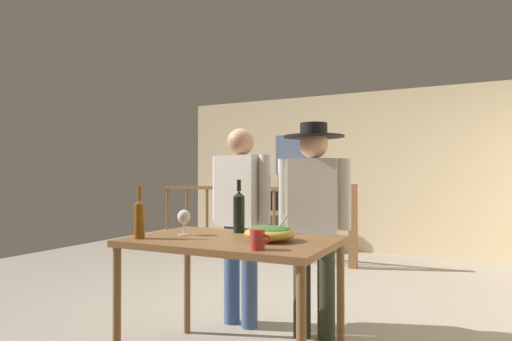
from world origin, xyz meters
TOP-DOWN VIEW (x-y plane):
  - ground_plane at (0.00, 0.00)m, footprint 8.77×8.77m
  - back_wall at (0.00, 3.37)m, footprint 5.80×0.10m
  - framed_picture at (-0.96, 3.31)m, footprint 0.66×0.03m
  - stair_railing at (-0.74, 2.08)m, footprint 3.07×0.10m
  - tv_console at (-1.01, 3.02)m, footprint 0.90×0.40m
  - flat_screen_tv at (-1.01, 2.99)m, footprint 0.57×0.12m
  - serving_table at (0.32, -1.12)m, footprint 1.27×0.82m
  - salad_bowl at (0.57, -1.11)m, footprint 0.31×0.31m
  - wine_glass at (-0.04, -1.13)m, footprint 0.09×0.09m
  - wine_bottle_dark at (0.23, -0.86)m, footprint 0.08×0.08m
  - wine_bottle_amber at (-0.20, -1.38)m, footprint 0.07×0.07m
  - mug_red at (0.64, -1.42)m, footprint 0.12×0.08m
  - person_standing_left at (0.01, -0.43)m, footprint 0.56×0.28m
  - person_standing_right at (0.63, -0.43)m, footprint 0.54×0.45m

SIDE VIEW (x-z plane):
  - ground_plane at x=0.00m, z-range 0.00..0.00m
  - tv_console at x=-1.01m, z-range 0.00..0.52m
  - stair_railing at x=-0.74m, z-range 0.11..1.20m
  - serving_table at x=0.32m, z-range 0.32..1.12m
  - flat_screen_tv at x=-1.01m, z-range 0.56..0.99m
  - salad_bowl at x=0.57m, z-range 0.77..0.94m
  - mug_red at x=0.64m, z-range 0.80..0.91m
  - wine_glass at x=-0.04m, z-range 0.83..1.00m
  - person_standing_left at x=0.01m, z-range 0.14..1.72m
  - wine_bottle_amber at x=-0.20m, z-range 0.77..1.10m
  - person_standing_right at x=0.63m, z-range 0.14..1.73m
  - wine_bottle_dark at x=0.23m, z-range 0.77..1.14m
  - back_wall at x=0.00m, z-range 0.00..2.52m
  - framed_picture at x=-0.96m, z-range 1.22..1.89m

